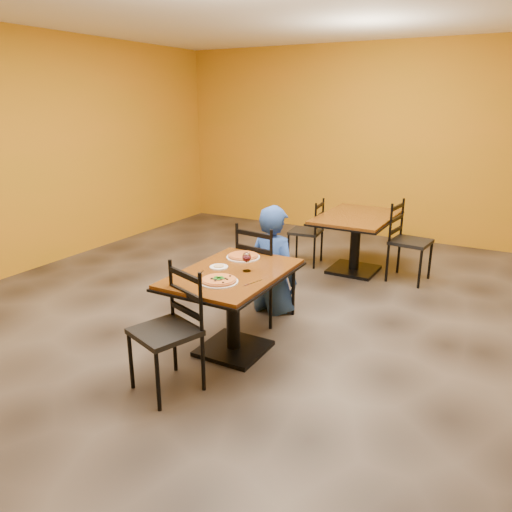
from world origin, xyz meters
The scene contains 19 objects.
floor centered at (0.00, 0.00, 0.00)m, with size 7.00×8.00×0.01m, color black.
wall_back centered at (0.00, 4.00, 1.50)m, with size 7.00×0.01×3.00m, color #C67716.
wall_left centered at (-3.50, 0.00, 1.50)m, with size 0.01×8.00×3.00m, color #C67716.
table_main centered at (0.00, -0.50, 0.56)m, with size 0.83×1.23×0.75m.
table_second centered at (0.26, 2.09, 0.56)m, with size 0.90×1.32×0.75m.
chair_main_near centered at (-0.13, -1.26, 0.48)m, with size 0.43×0.43×0.96m, color black, non-canonical shape.
chair_main_far centered at (-0.09, 0.28, 0.50)m, with size 0.45×0.45×1.00m, color black, non-canonical shape.
chair_second_left centered at (-0.43, 2.09, 0.44)m, with size 0.40×0.40×0.88m, color black, non-canonical shape.
chair_second_right centered at (0.95, 2.09, 0.49)m, with size 0.44×0.44×0.98m, color black, non-canonical shape.
diner centered at (-0.11, 0.50, 0.57)m, with size 0.58×0.38×1.13m, color navy.
plate_main centered at (0.04, -0.77, 0.76)m, with size 0.31×0.31×0.01m, color white.
pizza_main centered at (0.04, -0.77, 0.77)m, with size 0.28×0.28×0.02m, color #8D2E0A.
plate_far centered at (-0.11, -0.13, 0.76)m, with size 0.31×0.31×0.01m, color white.
pizza_far centered at (-0.11, -0.13, 0.77)m, with size 0.28×0.28×0.02m, color orange.
side_plate centered at (-0.16, -0.47, 0.76)m, with size 0.16×0.16×0.01m, color white.
dip centered at (-0.16, -0.47, 0.76)m, with size 0.09×0.09×0.01m, color tan.
wine_glass centered at (0.10, -0.43, 0.84)m, with size 0.08×0.08×0.18m, color white, non-canonical shape.
fork centered at (-0.20, -0.70, 0.75)m, with size 0.01×0.19×0.00m, color silver.
knife centered at (0.29, -0.66, 0.75)m, with size 0.01×0.21×0.00m, color silver.
Camera 1 is at (2.06, -3.82, 2.13)m, focal length 34.29 mm.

